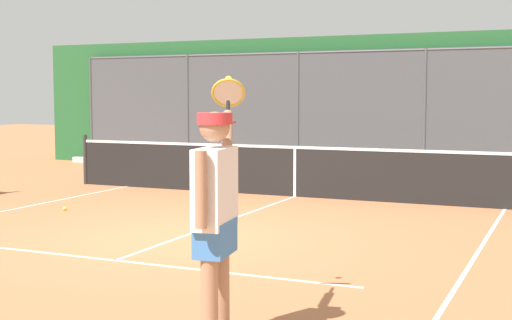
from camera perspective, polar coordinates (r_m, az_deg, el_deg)
ground_plane at (r=9.78m, az=-6.01°, el=-6.12°), size 60.00×60.00×0.00m
court_line_markings at (r=8.39m, az=-11.82°, el=-8.06°), size 7.60×10.62×0.01m
fence_backdrop at (r=18.27m, az=8.72°, el=4.34°), size 18.83×1.37×3.39m
tennis_net at (r=13.59m, az=3.11°, el=-0.85°), size 9.77×0.09×1.07m
tennis_player at (r=5.41m, az=-3.24°, el=-3.80°), size 0.63×1.40×2.07m
tennis_ball_near_baseline at (r=12.40m, az=-14.92°, el=-3.73°), size 0.07×0.07×0.07m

